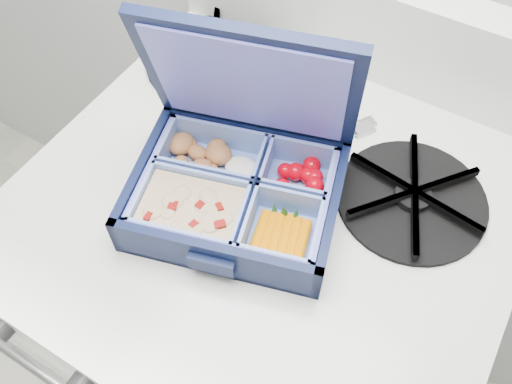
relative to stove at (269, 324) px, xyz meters
The scene contains 5 objects.
stove is the anchor object (origin of this frame).
bento_box 0.44m from the stove, 118.49° to the right, with size 0.22×0.17×0.05m, color black, non-canonical shape.
burner_grate 0.45m from the stove, 24.55° to the left, with size 0.17×0.17×0.02m, color black.
burner_grate_rear 0.48m from the stove, 141.34° to the left, with size 0.19×0.19×0.02m, color black.
fork 0.42m from the stove, 84.99° to the left, with size 0.02×0.16×0.01m, color #A6A6A7, non-canonical shape.
Camera 1 is at (0.45, 1.38, 1.33)m, focal length 38.00 mm.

